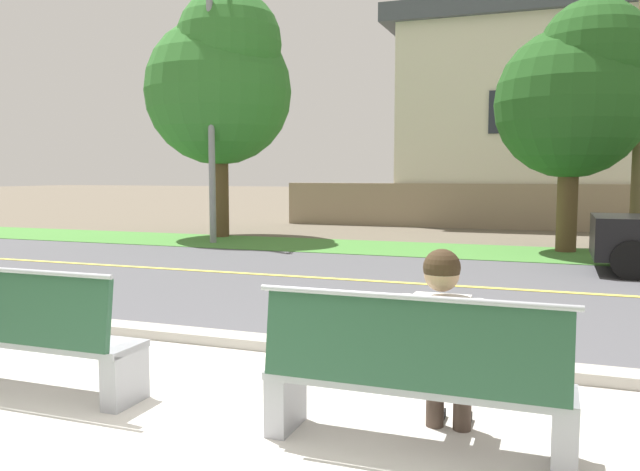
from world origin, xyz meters
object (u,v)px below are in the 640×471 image
(bench_left, at_px, (25,337))
(seated_person_white, at_px, (443,340))
(bench_right, at_px, (413,380))
(streetlamp, at_px, (215,74))
(shade_tree_left, at_px, (576,92))
(shade_tree_far_left, at_px, (221,80))

(bench_left, distance_m, seated_person_white, 3.16)
(bench_right, relative_size, streetlamp, 0.26)
(bench_right, xyz_separation_m, shade_tree_left, (1.11, 11.10, 2.98))
(seated_person_white, bearing_deg, bench_right, -130.84)
(bench_right, relative_size, seated_person_white, 1.49)
(bench_right, relative_size, shade_tree_far_left, 0.29)
(shade_tree_far_left, relative_size, shade_tree_left, 1.21)
(seated_person_white, height_order, streetlamp, streetlamp)
(seated_person_white, bearing_deg, shade_tree_far_left, 124.43)
(seated_person_white, relative_size, shade_tree_far_left, 0.20)
(bench_right, distance_m, seated_person_white, 0.31)
(bench_left, xyz_separation_m, shade_tree_far_left, (-4.59, 11.46, 3.70))
(shade_tree_far_left, bearing_deg, seated_person_white, -55.57)
(bench_left, xyz_separation_m, seated_person_white, (3.15, 0.17, 0.22))
(bench_right, distance_m, streetlamp, 13.03)
(seated_person_white, distance_m, shade_tree_left, 11.31)
(bench_left, bearing_deg, shade_tree_left, 69.67)
(bench_right, distance_m, shade_tree_far_left, 14.23)
(streetlamp, bearing_deg, shade_tree_far_left, 111.73)
(shade_tree_far_left, bearing_deg, bench_right, -56.48)
(streetlamp, bearing_deg, shade_tree_left, 5.67)
(shade_tree_left, bearing_deg, bench_left, -110.33)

